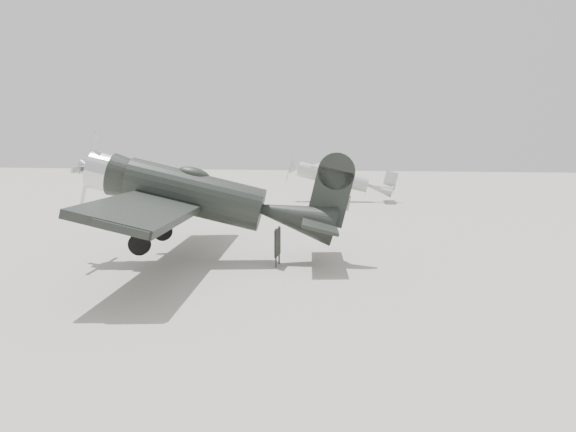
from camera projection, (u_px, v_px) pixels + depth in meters
name	position (u px, v px, depth m)	size (l,w,h in m)	color
ground	(304.00, 256.00, 21.30)	(160.00, 160.00, 0.00)	#9F9A8D
lowwing_monoplane	(208.00, 198.00, 20.05)	(9.67, 13.45, 4.32)	black
highwing_monoplane	(337.00, 175.00, 42.71)	(8.22, 11.57, 3.28)	#ADB0B3
sign_board	(277.00, 243.00, 19.38)	(0.12, 0.94, 1.35)	#333333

